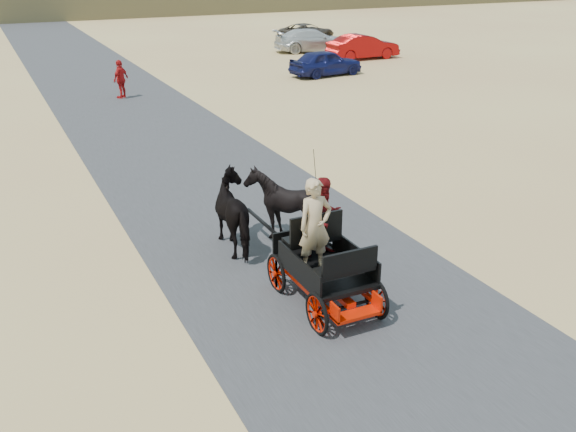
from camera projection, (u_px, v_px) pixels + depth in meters
name	position (u px, v px, depth m)	size (l,w,h in m)	color
ground	(392.00, 348.00, 10.92)	(140.00, 140.00, 0.00)	tan
road	(392.00, 348.00, 10.92)	(6.00, 140.00, 0.01)	#38383A
ridge_far	(28.00, 7.00, 62.02)	(140.00, 6.00, 2.40)	brown
carriage	(324.00, 286.00, 12.22)	(1.30, 2.40, 0.72)	black
horse_left	(239.00, 213.00, 14.31)	(0.91, 2.01, 1.70)	black
horse_right	(283.00, 205.00, 14.75)	(1.37, 1.54, 1.70)	black
driver_man	(315.00, 226.00, 11.70)	(0.66, 0.43, 1.80)	tan
passenger_woman	(324.00, 217.00, 12.40)	(0.77, 0.60, 1.58)	#660C0F
pedestrian	(121.00, 79.00, 29.12)	(1.01, 0.42, 1.73)	#B21415
car_a	(326.00, 63.00, 34.45)	(1.63, 4.06, 1.38)	navy
car_b	(363.00, 47.00, 39.74)	(1.58, 4.54, 1.50)	maroon
car_c	(312.00, 40.00, 42.65)	(2.07, 5.08, 1.47)	silver
car_d	(307.00, 32.00, 48.05)	(2.07, 4.50, 1.25)	brown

